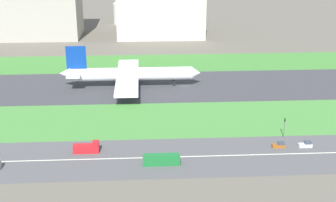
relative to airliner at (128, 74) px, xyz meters
The scene contains 16 objects.
ground_plane 26.88m from the airliner, ahead, with size 800.00×800.00×0.00m, color #5B564C.
runway 26.87m from the airliner, ahead, with size 280.00×46.00×0.10m, color #38383D.
grass_median_north 49.02m from the airliner, 57.47° to the left, with size 280.00×36.00×0.10m, color #3D7A33.
grass_median_south 49.02m from the airliner, 57.47° to the right, with size 280.00×36.00×0.10m, color #427F38.
highway 77.79m from the airliner, 70.29° to the right, with size 280.00×28.00×0.10m, color #4C4C4F.
highway_centerline 77.78m from the airliner, 70.29° to the right, with size 266.00×0.50×0.01m, color silver.
airliner is the anchor object (origin of this frame).
car_0 85.81m from the airliner, 52.56° to the right, with size 4.40×1.80×2.00m.
car_2 91.64m from the airliner, 48.01° to the right, with size 4.40×1.80×2.00m.
truck_0 69.23m from the airliner, 100.15° to the right, with size 8.40×2.50×4.00m.
bus_0 79.02m from the airliner, 81.35° to the right, with size 11.60×2.50×3.50m.
traffic_light 82.02m from the airliner, 47.04° to the right, with size 0.36×0.50×7.20m.
terminal_building 131.92m from the airliner, 119.25° to the left, with size 57.82×36.81×48.75m, color #9E998E.
hangar_building 116.15m from the airliner, 80.15° to the left, with size 58.38×38.75×32.65m, color beige.
fuel_tank_west 159.02m from the airliner, 90.76° to the left, with size 25.17×25.17×15.65m, color silver.
fuel_tank_centre 163.20m from the airliner, 76.97° to the left, with size 25.53×25.53×13.54m, color silver.
Camera 1 is at (-19.88, -208.33, 69.04)m, focal length 50.09 mm.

